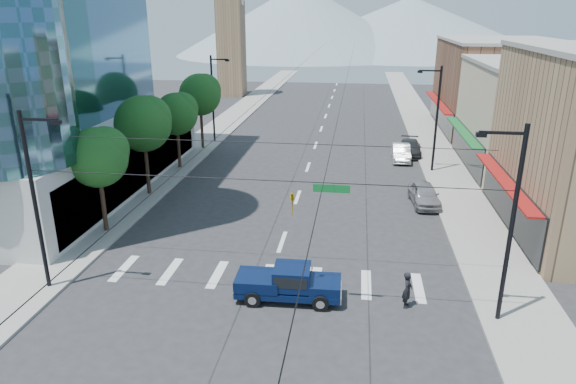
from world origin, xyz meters
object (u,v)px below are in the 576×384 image
parked_car_near (424,194)px  parked_car_mid (401,152)px  pickup_truck (288,282)px  parked_car_far (410,148)px  pedestrian (407,290)px

parked_car_near → parked_car_mid: parked_car_near is taller
pickup_truck → parked_car_far: 29.03m
parked_car_mid → parked_car_far: (1.03, 2.01, -0.03)m
pedestrian → parked_car_far: bearing=9.0°
pedestrian → parked_car_far: 27.89m
pickup_truck → parked_car_far: pickup_truck is taller
parked_car_far → parked_car_near: bearing=-88.2°
pickup_truck → parked_car_far: bearing=72.1°
parked_car_far → pickup_truck: bearing=-103.7°
pickup_truck → pedestrian: 5.62m
pickup_truck → pedestrian: (5.62, 0.08, -0.01)m
parked_car_near → pickup_truck: bearing=-124.4°
pickup_truck → parked_car_mid: size_ratio=1.14×
pedestrian → parked_car_far: pedestrian is taller
pickup_truck → parked_car_far: size_ratio=1.05×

